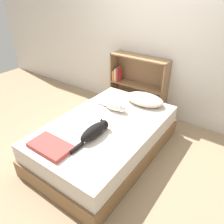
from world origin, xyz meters
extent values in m
plane|color=#997F60|center=(0.00, 0.00, 0.00)|extent=(8.00, 8.00, 0.00)
cube|color=silver|center=(0.00, 1.40, 1.25)|extent=(8.00, 0.06, 2.50)
cube|color=brown|center=(0.00, 0.00, 0.11)|extent=(1.23, 1.97, 0.23)
cube|color=beige|center=(0.00, 0.00, 0.35)|extent=(1.19, 1.91, 0.24)
ellipsoid|color=beige|center=(0.15, 0.77, 0.54)|extent=(0.58, 0.37, 0.14)
ellipsoid|color=white|center=(-0.11, 0.36, 0.55)|extent=(0.33, 0.19, 0.16)
sphere|color=white|center=(0.02, 0.35, 0.54)|extent=(0.11, 0.11, 0.11)
cone|color=white|center=(0.03, 0.38, 0.60)|extent=(0.04, 0.04, 0.03)
cone|color=white|center=(0.02, 0.32, 0.60)|extent=(0.04, 0.04, 0.03)
cylinder|color=white|center=(-0.33, 0.37, 0.50)|extent=(0.15, 0.07, 0.06)
ellipsoid|color=black|center=(0.06, -0.30, 0.54)|extent=(0.15, 0.43, 0.15)
sphere|color=black|center=(0.06, -0.12, 0.54)|extent=(0.12, 0.12, 0.12)
cone|color=black|center=(0.03, -0.12, 0.60)|extent=(0.04, 0.04, 0.03)
cone|color=black|center=(0.10, -0.12, 0.60)|extent=(0.04, 0.04, 0.03)
cylinder|color=black|center=(0.05, -0.58, 0.49)|extent=(0.06, 0.19, 0.05)
cube|color=#8E6B47|center=(-0.71, 1.23, 0.50)|extent=(0.02, 0.26, 1.00)
cube|color=#8E6B47|center=(0.27, 1.23, 0.50)|extent=(0.02, 0.26, 1.00)
cube|color=#8E6B47|center=(-0.22, 1.23, 0.01)|extent=(1.00, 0.26, 0.02)
cube|color=#8E6B47|center=(-0.22, 1.23, 0.99)|extent=(1.00, 0.26, 0.02)
cube|color=#8E6B47|center=(-0.22, 1.23, 0.50)|extent=(0.96, 0.26, 0.02)
cube|color=#8E6B47|center=(-0.22, 1.35, 0.50)|extent=(1.00, 0.02, 1.00)
cube|color=orange|center=(-0.67, 1.19, 0.60)|extent=(0.04, 0.16, 0.18)
cube|color=beige|center=(-0.62, 1.19, 0.63)|extent=(0.03, 0.16, 0.23)
cube|color=#B7332D|center=(-0.58, 1.19, 0.63)|extent=(0.03, 0.16, 0.24)
cube|color=#B2423D|center=(-0.20, -0.73, 0.49)|extent=(0.48, 0.28, 0.05)
camera|label=1|loc=(1.42, -1.85, 2.03)|focal=35.00mm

